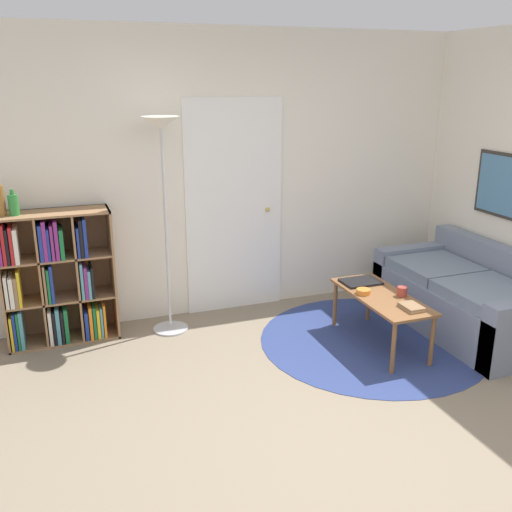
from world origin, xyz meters
TOP-DOWN VIEW (x-y plane):
  - ground_plane at (0.00, 0.00)m, footprint 14.00×14.00m
  - wall_back at (0.00, 2.36)m, footprint 7.52×0.11m
  - rug at (0.90, 1.19)m, footprint 1.93×1.93m
  - bookshelf at (-1.61, 2.14)m, footprint 0.90×0.34m
  - floor_lamp at (-0.68, 2.01)m, footprint 0.31×0.31m
  - couch at (1.86, 1.14)m, footprint 0.87×1.69m
  - coffee_table at (0.91, 1.11)m, footprint 0.43×1.02m
  - laptop at (0.90, 1.43)m, footprint 0.32×0.24m
  - bowl at (0.79, 1.19)m, footprint 0.12×0.12m
  - book_stack_on_table at (0.97, 0.77)m, footprint 0.15×0.19m
  - cup at (1.06, 1.04)m, footprint 0.08×0.08m
  - bottle_left at (-1.95, 2.14)m, footprint 0.07×0.07m
  - bottle_middle at (-1.86, 2.12)m, footprint 0.08×0.08m

SIDE VIEW (x-z plane):
  - ground_plane at x=0.00m, z-range 0.00..0.00m
  - rug at x=0.90m, z-range 0.00..0.01m
  - couch at x=1.86m, z-range -0.09..0.64m
  - coffee_table at x=0.91m, z-range 0.17..0.62m
  - laptop at x=0.90m, z-range 0.45..0.47m
  - book_stack_on_table at x=0.97m, z-range 0.45..0.48m
  - bowl at x=0.79m, z-range 0.45..0.49m
  - cup at x=1.06m, z-range 0.45..0.53m
  - bookshelf at x=-1.61m, z-range -0.02..1.11m
  - bottle_middle at x=-1.86m, z-range 1.11..1.32m
  - bottle_left at x=-1.95m, z-range 1.10..1.40m
  - wall_back at x=0.00m, z-range -0.01..2.59m
  - floor_lamp at x=-0.68m, z-range 0.59..2.46m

